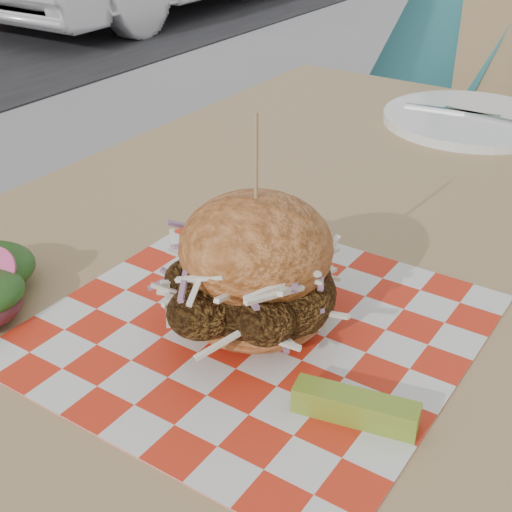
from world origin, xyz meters
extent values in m
cube|color=tan|center=(0.12, 0.18, 0.73)|extent=(0.80, 1.20, 0.04)
cylinder|color=#333338|center=(-0.22, 0.72, 0.35)|extent=(0.05, 0.05, 0.71)
cube|color=tan|center=(0.12, 0.98, 0.45)|extent=(0.53, 0.53, 0.04)
cylinder|color=#333338|center=(0.01, 0.75, 0.21)|extent=(0.03, 0.03, 0.43)
cylinder|color=#333338|center=(-0.11, 1.09, 0.21)|extent=(0.03, 0.03, 0.43)
cube|color=red|center=(0.15, -0.05, 0.75)|extent=(0.36, 0.36, 0.00)
ellipsoid|color=#BF6E36|center=(0.15, -0.05, 0.77)|extent=(0.13, 0.13, 0.05)
ellipsoid|color=brown|center=(0.15, -0.05, 0.79)|extent=(0.14, 0.13, 0.07)
ellipsoid|color=#BF6E36|center=(0.15, -0.05, 0.83)|extent=(0.13, 0.13, 0.09)
cylinder|color=tan|center=(0.15, -0.05, 0.90)|extent=(0.00, 0.00, 0.10)
cube|color=olive|center=(0.28, -0.10, 0.76)|extent=(0.10, 0.04, 0.02)
ellipsoid|color=#143F12|center=(-0.08, -0.14, 0.76)|extent=(0.08, 0.08, 0.03)
cylinder|color=white|center=(0.12, 0.61, 0.76)|extent=(0.27, 0.27, 0.01)
cube|color=silver|center=(0.09, 0.61, 0.77)|extent=(0.15, 0.03, 0.00)
cube|color=silver|center=(0.15, 0.61, 0.77)|extent=(0.15, 0.03, 0.00)
camera|label=1|loc=(0.44, -0.48, 1.13)|focal=50.00mm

